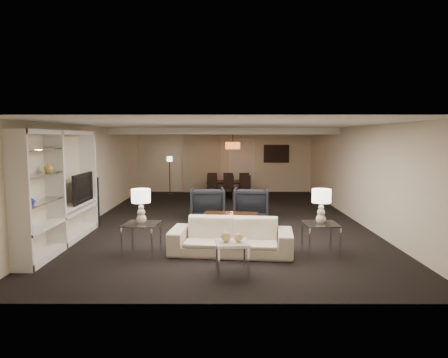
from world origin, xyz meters
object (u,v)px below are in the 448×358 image
Objects in this scene: sofa at (231,236)px; pendant_light at (233,146)px; vase_amber at (48,167)px; chair_nm at (229,187)px; table_lamp_right at (321,206)px; armchair_right at (251,203)px; chair_fm at (228,183)px; side_table_left at (142,239)px; marble_table at (232,258)px; chair_nr at (245,187)px; chair_fr at (244,183)px; table_lamp_left at (141,206)px; side_table_right at (320,239)px; floor_lamp at (170,175)px; armchair_left at (207,203)px; dining_table at (228,189)px; chair_fl at (213,183)px; television at (78,188)px; floor_speaker at (96,202)px; chair_nl at (212,187)px; coffee_table at (230,224)px; vase_blue at (31,200)px.

pendant_light is at bearing 95.09° from sofa.
vase_amber reaches higher than chair_nm.
table_lamp_right is (1.54, -6.69, -1.00)m from pendant_light.
pendant_light is 3.73m from armchair_right.
chair_fm is (0.02, 8.04, 0.09)m from sofa.
marble_table is at bearing -32.91° from side_table_left.
marble_table is at bearing 87.51° from armchair_right.
chair_nr is 1.00× the size of chair_fr.
chair_nr is (4.07, 6.67, -1.23)m from vase_amber.
chair_fr is (2.32, 8.04, -0.49)m from table_lamp_left.
floor_lamp reaches higher than side_table_right.
dining_table is at bearing -102.88° from armchair_left.
vase_amber reaches higher than armchair_left.
table_lamp_left reaches higher than chair_fr.
pendant_light is 2.02m from chair_fm.
armchair_right reaches higher than chair_fl.
side_table_left is at bearing -102.57° from dining_table.
pendant_light is at bearing 74.48° from side_table_left.
vase_amber is at bearing 177.64° from side_table_left.
television is at bearing -124.28° from pendant_light.
dining_table is 0.90m from chair_fr.
vase_amber reaches higher than dining_table.
chair_nr is at bearing 139.39° from chair_fl.
chair_fm is (3.47, 7.97, -1.23)m from vase_amber.
table_lamp_left is 7.62m from dining_table.
chair_fm is (3.36, 5.66, -0.19)m from floor_speaker.
side_table_right is at bearing -0.80° from vase_amber.
floor_lamp is (-2.27, 8.05, 0.40)m from sofa.
dining_table is at bearing 64.65° from vase_amber.
chair_fr is at bearing 49.76° from chair_nl.
chair_nr is at bearing 83.15° from coffee_table.
dining_table is (3.44, 5.95, -0.80)m from television.
floor_lamp is at bearing 82.28° from vase_blue.
chair_nl and chair_fr have the same top height.
chair_fm is at bearing 77.95° from table_lamp_left.
armchair_right is at bearing 38.55° from vase_amber.
vase_amber is 7.62m from chair_nm.
sofa is at bearing -74.28° from floor_lamp.
floor_speaker is at bearing 87.94° from vase_blue.
sofa is (-0.16, -6.69, -1.58)m from pendant_light.
vase_amber is (-0.03, -1.37, 0.57)m from television.
side_table_left is 0.52× the size of floor_speaker.
coffee_table is at bearing -91.89° from chair_nr.
television is at bearing -82.93° from floor_speaker.
vase_amber is 0.12× the size of floor_lamp.
pendant_light is 0.42× the size of floor_speaker.
table_lamp_right is at bearing 103.32° from chair_fm.
chair_nl and chair_fm have the same top height.
vase_blue is (-5.15, -0.68, 0.22)m from table_lamp_right.
chair_fl reaches higher than side_table_right.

